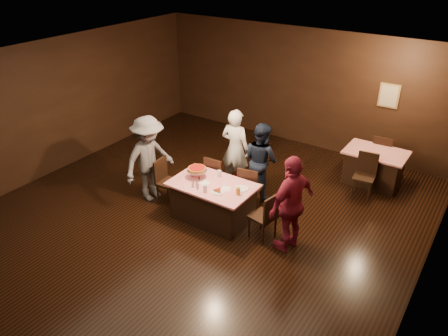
{
  "coord_description": "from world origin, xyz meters",
  "views": [
    {
      "loc": [
        4.39,
        -5.06,
        4.89
      ],
      "look_at": [
        0.3,
        1.04,
        1.0
      ],
      "focal_mm": 35.0,
      "sensor_mm": 36.0,
      "label": 1
    }
  ],
  "objects_px": {
    "back_table": "(374,167)",
    "chair_far_left": "(218,176)",
    "main_table": "(213,201)",
    "diner_navy_hoodie": "(261,160)",
    "chair_end_left": "(169,182)",
    "chair_end_right": "(263,215)",
    "glass_front_left": "(205,188)",
    "glass_back": "(219,174)",
    "diner_white_jacket": "(235,149)",
    "glass_amber": "(238,191)",
    "plate_empty": "(242,189)",
    "chair_back_far": "(382,154)",
    "chair_back_near": "(364,176)",
    "diner_red_shirt": "(292,204)",
    "chair_far_right": "(251,187)",
    "diner_grey_knit": "(149,159)",
    "pizza_stand": "(197,169)"
  },
  "relations": [
    {
      "from": "plate_empty",
      "to": "back_table",
      "type": "bearing_deg",
      "value": 61.92
    },
    {
      "from": "chair_back_near",
      "to": "diner_grey_knit",
      "type": "bearing_deg",
      "value": -151.85
    },
    {
      "from": "chair_back_far",
      "to": "glass_back",
      "type": "distance_m",
      "value": 4.1
    },
    {
      "from": "chair_end_left",
      "to": "glass_amber",
      "type": "relative_size",
      "value": 6.79
    },
    {
      "from": "plate_empty",
      "to": "glass_amber",
      "type": "relative_size",
      "value": 1.79
    },
    {
      "from": "chair_end_left",
      "to": "chair_end_right",
      "type": "distance_m",
      "value": 2.2
    },
    {
      "from": "glass_back",
      "to": "diner_navy_hoodie",
      "type": "bearing_deg",
      "value": 70.89
    },
    {
      "from": "chair_end_right",
      "to": "diner_red_shirt",
      "type": "relative_size",
      "value": 0.53
    },
    {
      "from": "diner_red_shirt",
      "to": "glass_back",
      "type": "bearing_deg",
      "value": -85.22
    },
    {
      "from": "diner_white_jacket",
      "to": "diner_grey_knit",
      "type": "xyz_separation_m",
      "value": [
        -1.19,
        -1.4,
        0.02
      ]
    },
    {
      "from": "main_table",
      "to": "glass_back",
      "type": "distance_m",
      "value": 0.55
    },
    {
      "from": "back_table",
      "to": "glass_front_left",
      "type": "distance_m",
      "value": 4.06
    },
    {
      "from": "diner_navy_hoodie",
      "to": "plate_empty",
      "type": "xyz_separation_m",
      "value": [
        0.25,
        -1.17,
        -0.04
      ]
    },
    {
      "from": "chair_far_left",
      "to": "chair_end_right",
      "type": "height_order",
      "value": "same"
    },
    {
      "from": "chair_back_far",
      "to": "chair_far_left",
      "type": "bearing_deg",
      "value": 46.36
    },
    {
      "from": "main_table",
      "to": "chair_far_left",
      "type": "distance_m",
      "value": 0.85
    },
    {
      "from": "glass_front_left",
      "to": "glass_back",
      "type": "relative_size",
      "value": 1.0
    },
    {
      "from": "chair_end_right",
      "to": "chair_end_left",
      "type": "bearing_deg",
      "value": -79.39
    },
    {
      "from": "glass_back",
      "to": "chair_back_near",
      "type": "bearing_deg",
      "value": 44.3
    },
    {
      "from": "pizza_stand",
      "to": "plate_empty",
      "type": "bearing_deg",
      "value": 6.01
    },
    {
      "from": "diner_white_jacket",
      "to": "chair_far_left",
      "type": "bearing_deg",
      "value": 80.0
    },
    {
      "from": "chair_back_far",
      "to": "glass_back",
      "type": "bearing_deg",
      "value": 54.21
    },
    {
      "from": "chair_end_right",
      "to": "glass_front_left",
      "type": "relative_size",
      "value": 6.79
    },
    {
      "from": "main_table",
      "to": "diner_navy_hoodie",
      "type": "relative_size",
      "value": 0.98
    },
    {
      "from": "diner_navy_hoodie",
      "to": "diner_white_jacket",
      "type": "bearing_deg",
      "value": 18.82
    },
    {
      "from": "diner_white_jacket",
      "to": "glass_back",
      "type": "xyz_separation_m",
      "value": [
        0.28,
        -1.02,
        -0.05
      ]
    },
    {
      "from": "chair_end_right",
      "to": "plate_empty",
      "type": "relative_size",
      "value": 3.8
    },
    {
      "from": "chair_back_near",
      "to": "pizza_stand",
      "type": "relative_size",
      "value": 2.5
    },
    {
      "from": "chair_end_right",
      "to": "diner_white_jacket",
      "type": "relative_size",
      "value": 0.53
    },
    {
      "from": "chair_far_right",
      "to": "chair_end_right",
      "type": "bearing_deg",
      "value": 123.15
    },
    {
      "from": "diner_white_jacket",
      "to": "glass_back",
      "type": "relative_size",
      "value": 12.77
    },
    {
      "from": "chair_end_left",
      "to": "chair_back_far",
      "type": "relative_size",
      "value": 1.0
    },
    {
      "from": "chair_far_left",
      "to": "glass_front_left",
      "type": "distance_m",
      "value": 1.2
    },
    {
      "from": "diner_navy_hoodie",
      "to": "glass_amber",
      "type": "relative_size",
      "value": 11.64
    },
    {
      "from": "chair_back_far",
      "to": "diner_navy_hoodie",
      "type": "distance_m",
      "value": 3.07
    },
    {
      "from": "diner_red_shirt",
      "to": "glass_amber",
      "type": "relative_size",
      "value": 12.81
    },
    {
      "from": "chair_end_right",
      "to": "diner_red_shirt",
      "type": "height_order",
      "value": "diner_red_shirt"
    },
    {
      "from": "chair_far_right",
      "to": "diner_white_jacket",
      "type": "distance_m",
      "value": 1.02
    },
    {
      "from": "chair_back_far",
      "to": "glass_amber",
      "type": "height_order",
      "value": "chair_back_far"
    },
    {
      "from": "chair_end_left",
      "to": "pizza_stand",
      "type": "relative_size",
      "value": 2.5
    },
    {
      "from": "main_table",
      "to": "plate_empty",
      "type": "height_order",
      "value": "plate_empty"
    },
    {
      "from": "chair_end_left",
      "to": "glass_front_left",
      "type": "distance_m",
      "value": 1.24
    },
    {
      "from": "back_table",
      "to": "glass_amber",
      "type": "bearing_deg",
      "value": -115.85
    },
    {
      "from": "back_table",
      "to": "chair_far_left",
      "type": "height_order",
      "value": "chair_far_left"
    },
    {
      "from": "chair_far_right",
      "to": "glass_front_left",
      "type": "distance_m",
      "value": 1.17
    },
    {
      "from": "chair_far_right",
      "to": "glass_back",
      "type": "distance_m",
      "value": 0.73
    },
    {
      "from": "back_table",
      "to": "chair_far_left",
      "type": "xyz_separation_m",
      "value": [
        -2.55,
        -2.4,
        0.09
      ]
    },
    {
      "from": "back_table",
      "to": "pizza_stand",
      "type": "xyz_separation_m",
      "value": [
        -2.55,
        -3.1,
        0.57
      ]
    },
    {
      "from": "chair_back_near",
      "to": "diner_red_shirt",
      "type": "height_order",
      "value": "diner_red_shirt"
    },
    {
      "from": "back_table",
      "to": "glass_amber",
      "type": "xyz_separation_m",
      "value": [
        -1.55,
        -3.2,
        0.46
      ]
    }
  ]
}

